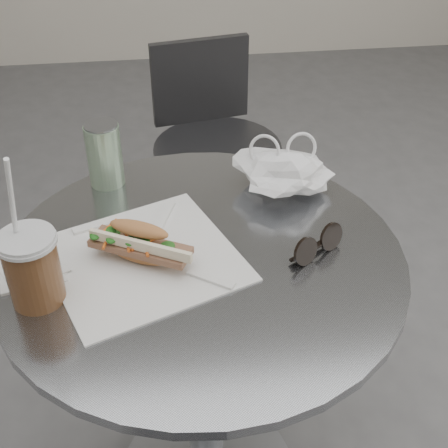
{
  "coord_description": "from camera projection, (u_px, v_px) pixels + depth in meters",
  "views": [
    {
      "loc": [
        -0.07,
        -0.69,
        1.48
      ],
      "look_at": [
        0.05,
        0.23,
        0.79
      ],
      "focal_mm": 50.0,
      "sensor_mm": 36.0,
      "label": 1
    }
  ],
  "objects": [
    {
      "name": "iced_coffee",
      "position": [
        32.0,
        267.0,
        1.03
      ],
      "size": [
        0.1,
        0.1,
        0.29
      ],
      "color": "brown",
      "rests_on": "cafe_table"
    },
    {
      "name": "drink_can",
      "position": [
        104.0,
        154.0,
        1.32
      ],
      "size": [
        0.07,
        0.07,
        0.14
      ],
      "color": "#589054",
      "rests_on": "cafe_table"
    },
    {
      "name": "plastic_bag",
      "position": [
        283.0,
        174.0,
        1.3
      ],
      "size": [
        0.21,
        0.18,
        0.09
      ],
      "primitive_type": null,
      "rotation": [
        0.0,
        0.0,
        -0.18
      ],
      "color": "white",
      "rests_on": "cafe_table"
    },
    {
      "name": "cafe_table",
      "position": [
        204.0,
        355.0,
        1.32
      ],
      "size": [
        0.76,
        0.76,
        0.74
      ],
      "color": "slate",
      "rests_on": "ground"
    },
    {
      "name": "sunglasses",
      "position": [
        317.0,
        245.0,
        1.15
      ],
      "size": [
        0.11,
        0.09,
        0.06
      ],
      "rotation": [
        0.0,
        0.0,
        0.57
      ],
      "color": "black",
      "rests_on": "cafe_table"
    },
    {
      "name": "banh_mi",
      "position": [
        140.0,
        243.0,
        1.12
      ],
      "size": [
        0.24,
        0.19,
        0.08
      ],
      "rotation": [
        0.0,
        0.0,
        -0.48
      ],
      "color": "#BE7C48",
      "rests_on": "sandwich_paper"
    },
    {
      "name": "napkin_stack",
      "position": [
        32.0,
        267.0,
        1.13
      ],
      "size": [
        0.14,
        0.14,
        0.01
      ],
      "color": "white",
      "rests_on": "cafe_table"
    },
    {
      "name": "chair_far",
      "position": [
        214.0,
        178.0,
        2.1
      ],
      "size": [
        0.41,
        0.44,
        0.77
      ],
      "rotation": [
        0.0,
        0.0,
        3.32
      ],
      "color": "#2F2F32",
      "rests_on": "ground"
    },
    {
      "name": "sandwich_paper",
      "position": [
        143.0,
        259.0,
        1.15
      ],
      "size": [
        0.42,
        0.41,
        0.0
      ],
      "primitive_type": "cube",
      "rotation": [
        0.0,
        0.0,
        0.38
      ],
      "color": "white",
      "rests_on": "cafe_table"
    }
  ]
}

